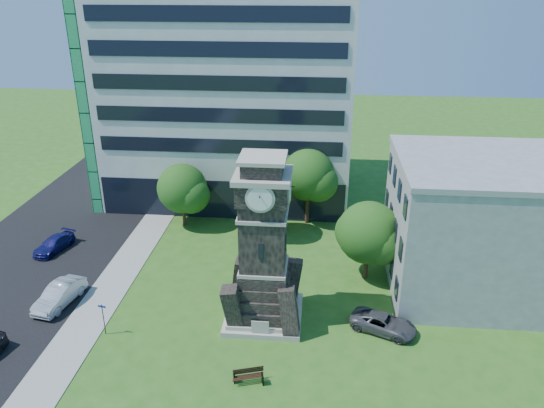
# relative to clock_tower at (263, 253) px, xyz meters

# --- Properties ---
(ground) EXTENTS (160.00, 160.00, 0.00)m
(ground) POSITION_rel_clock_tower_xyz_m (-3.00, -2.00, -5.28)
(ground) COLOR #295D1A
(ground) RESTS_ON ground
(sidewalk) EXTENTS (3.00, 70.00, 0.06)m
(sidewalk) POSITION_rel_clock_tower_xyz_m (-12.50, 3.00, -5.25)
(sidewalk) COLOR gray
(sidewalk) RESTS_ON ground
(street) EXTENTS (14.00, 80.00, 0.02)m
(street) POSITION_rel_clock_tower_xyz_m (-21.00, 3.00, -5.27)
(street) COLOR black
(street) RESTS_ON ground
(clock_tower) EXTENTS (5.40, 5.40, 12.22)m
(clock_tower) POSITION_rel_clock_tower_xyz_m (0.00, 0.00, 0.00)
(clock_tower) COLOR #B5AE9E
(clock_tower) RESTS_ON ground
(office_tall) EXTENTS (26.20, 15.11, 28.60)m
(office_tall) POSITION_rel_clock_tower_xyz_m (-6.20, 23.84, 8.94)
(office_tall) COLOR white
(office_tall) RESTS_ON ground
(office_low) EXTENTS (15.20, 12.20, 10.40)m
(office_low) POSITION_rel_clock_tower_xyz_m (16.97, 6.00, -0.07)
(office_low) COLOR #A1A4A7
(office_low) RESTS_ON ground
(car_street_mid) EXTENTS (2.51, 5.00, 1.57)m
(car_street_mid) POSITION_rel_clock_tower_xyz_m (-15.38, 0.20, -4.49)
(car_street_mid) COLOR #A2A5AA
(car_street_mid) RESTS_ON ground
(car_street_north) EXTENTS (2.81, 4.60, 1.24)m
(car_street_north) POSITION_rel_clock_tower_xyz_m (-19.75, 8.24, -4.66)
(car_street_north) COLOR #131557
(car_street_north) RESTS_ON ground
(car_east_lot) EXTENTS (4.99, 3.69, 1.26)m
(car_east_lot) POSITION_rel_clock_tower_xyz_m (8.41, -0.89, -4.65)
(car_east_lot) COLOR #505055
(car_east_lot) RESTS_ON ground
(park_bench) EXTENTS (1.85, 0.49, 0.95)m
(park_bench) POSITION_rel_clock_tower_xyz_m (-0.23, -6.73, -4.78)
(park_bench) COLOR black
(park_bench) RESTS_ON ground
(street_sign) EXTENTS (0.58, 0.06, 2.40)m
(street_sign) POSITION_rel_clock_tower_xyz_m (-10.65, -3.01, -3.78)
(street_sign) COLOR black
(street_sign) RESTS_ON ground
(tree_nw) EXTENTS (5.26, 4.79, 6.29)m
(tree_nw) POSITION_rel_clock_tower_xyz_m (-9.35, 14.45, -1.54)
(tree_nw) COLOR #332114
(tree_nw) RESTS_ON ground
(tree_nc) EXTENTS (5.17, 4.70, 6.83)m
(tree_nc) POSITION_rel_clock_tower_xyz_m (-1.49, 12.87, -0.98)
(tree_nc) COLOR #332114
(tree_nc) RESTS_ON ground
(tree_ne) EXTENTS (5.55, 5.05, 7.62)m
(tree_ne) POSITION_rel_clock_tower_xyz_m (2.65, 16.16, -0.39)
(tree_ne) COLOR #332114
(tree_ne) RESTS_ON ground
(tree_east) EXTENTS (5.51, 5.01, 6.60)m
(tree_east) POSITION_rel_clock_tower_xyz_m (7.72, 6.15, -1.35)
(tree_east) COLOR #332114
(tree_east) RESTS_ON ground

